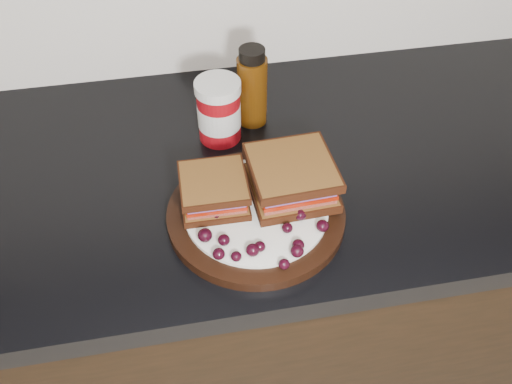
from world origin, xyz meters
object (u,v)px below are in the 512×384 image
(plate, at_px, (256,214))
(condiment_jar, at_px, (219,111))
(sandwich_left, at_px, (214,190))
(oil_bottle, at_px, (252,86))

(plate, bearing_deg, condiment_jar, 97.62)
(sandwich_left, height_order, condiment_jar, condiment_jar)
(plate, relative_size, sandwich_left, 2.72)
(plate, xyz_separation_m, condiment_jar, (-0.03, 0.21, 0.05))
(sandwich_left, relative_size, condiment_jar, 0.87)
(condiment_jar, relative_size, oil_bottle, 0.77)
(condiment_jar, distance_m, oil_bottle, 0.08)
(plate, relative_size, oil_bottle, 1.83)
(condiment_jar, bearing_deg, oil_bottle, 29.17)
(condiment_jar, bearing_deg, sandwich_left, -100.42)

